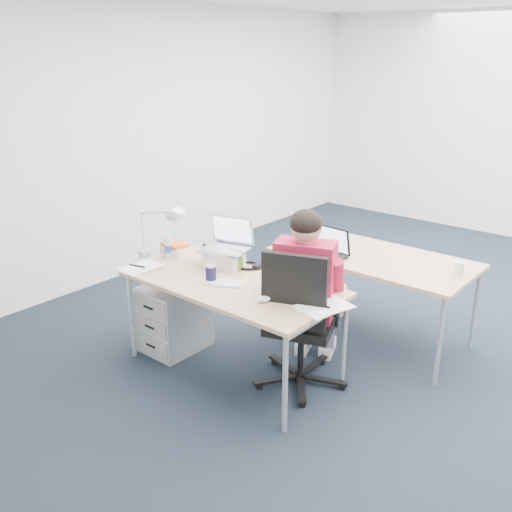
{
  "coord_description": "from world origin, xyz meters",
  "views": [
    {
      "loc": [
        1.81,
        -4.1,
        2.3
      ],
      "look_at": [
        -0.76,
        -1.01,
        0.85
      ],
      "focal_mm": 40.0,
      "sensor_mm": 36.0,
      "label": 1
    }
  ],
  "objects_px": {
    "office_chair": "(300,347)",
    "headphones": "(248,265)",
    "book_stack": "(176,248)",
    "drawer_pedestal_near": "(175,317)",
    "far_cup": "(459,269)",
    "cordless_phone": "(206,252)",
    "bear_figurine": "(239,260)",
    "can_koozie": "(211,273)",
    "drawer_pedestal_far": "(311,291)",
    "water_bottle": "(168,246)",
    "dark_laptop": "(323,242)",
    "wireless_keyboard": "(224,283)",
    "computer_mouse": "(264,299)",
    "sunglasses": "(295,285)",
    "desk_far": "(373,261)",
    "desk_lamp": "(155,230)",
    "silver_laptop": "(224,244)",
    "desk_near": "(232,287)",
    "seated_person": "(309,293)"
  },
  "relations": [
    {
      "from": "bear_figurine",
      "to": "water_bottle",
      "type": "bearing_deg",
      "value": 171.35
    },
    {
      "from": "can_koozie",
      "to": "far_cup",
      "type": "xyz_separation_m",
      "value": [
        1.33,
        1.25,
        -0.01
      ]
    },
    {
      "from": "wireless_keyboard",
      "to": "far_cup",
      "type": "height_order",
      "value": "far_cup"
    },
    {
      "from": "office_chair",
      "to": "headphones",
      "type": "relative_size",
      "value": 4.76
    },
    {
      "from": "cordless_phone",
      "to": "wireless_keyboard",
      "type": "bearing_deg",
      "value": -52.56
    },
    {
      "from": "computer_mouse",
      "to": "dark_laptop",
      "type": "bearing_deg",
      "value": 118.57
    },
    {
      "from": "book_stack",
      "to": "drawer_pedestal_near",
      "type": "bearing_deg",
      "value": -50.13
    },
    {
      "from": "desk_near",
      "to": "far_cup",
      "type": "xyz_separation_m",
      "value": [
        1.21,
        1.15,
        0.1
      ]
    },
    {
      "from": "seated_person",
      "to": "far_cup",
      "type": "xyz_separation_m",
      "value": [
        0.77,
        0.82,
        0.13
      ]
    },
    {
      "from": "office_chair",
      "to": "headphones",
      "type": "bearing_deg",
      "value": 146.86
    },
    {
      "from": "headphones",
      "to": "water_bottle",
      "type": "relative_size",
      "value": 1.15
    },
    {
      "from": "desk_lamp",
      "to": "seated_person",
      "type": "bearing_deg",
      "value": 32.48
    },
    {
      "from": "desk_near",
      "to": "computer_mouse",
      "type": "bearing_deg",
      "value": -17.72
    },
    {
      "from": "seated_person",
      "to": "desk_near",
      "type": "bearing_deg",
      "value": -164.83
    },
    {
      "from": "seated_person",
      "to": "far_cup",
      "type": "distance_m",
      "value": 1.14
    },
    {
      "from": "dark_laptop",
      "to": "far_cup",
      "type": "relative_size",
      "value": 3.24
    },
    {
      "from": "drawer_pedestal_far",
      "to": "dark_laptop",
      "type": "bearing_deg",
      "value": -43.67
    },
    {
      "from": "far_cup",
      "to": "dark_laptop",
      "type": "bearing_deg",
      "value": -163.01
    },
    {
      "from": "desk_far",
      "to": "can_koozie",
      "type": "height_order",
      "value": "can_koozie"
    },
    {
      "from": "bear_figurine",
      "to": "sunglasses",
      "type": "bearing_deg",
      "value": -23.16
    },
    {
      "from": "drawer_pedestal_near",
      "to": "dark_laptop",
      "type": "bearing_deg",
      "value": 47.51
    },
    {
      "from": "water_bottle",
      "to": "desk_lamp",
      "type": "bearing_deg",
      "value": -89.33
    },
    {
      "from": "computer_mouse",
      "to": "dark_laptop",
      "type": "distance_m",
      "value": 1.0
    },
    {
      "from": "wireless_keyboard",
      "to": "book_stack",
      "type": "relative_size",
      "value": 1.38
    },
    {
      "from": "drawer_pedestal_near",
      "to": "far_cup",
      "type": "bearing_deg",
      "value": 33.34
    },
    {
      "from": "office_chair",
      "to": "headphones",
      "type": "xyz_separation_m",
      "value": [
        -0.6,
        0.13,
        0.44
      ]
    },
    {
      "from": "drawer_pedestal_near",
      "to": "water_bottle",
      "type": "height_order",
      "value": "water_bottle"
    },
    {
      "from": "computer_mouse",
      "to": "sunglasses",
      "type": "bearing_deg",
      "value": 107.55
    },
    {
      "from": "desk_near",
      "to": "drawer_pedestal_near",
      "type": "height_order",
      "value": "desk_near"
    },
    {
      "from": "drawer_pedestal_near",
      "to": "cordless_phone",
      "type": "height_order",
      "value": "cordless_phone"
    },
    {
      "from": "desk_far",
      "to": "water_bottle",
      "type": "xyz_separation_m",
      "value": [
        -1.26,
        -1.09,
        0.14
      ]
    },
    {
      "from": "drawer_pedestal_far",
      "to": "can_koozie",
      "type": "relative_size",
      "value": 4.34
    },
    {
      "from": "desk_near",
      "to": "desk_lamp",
      "type": "xyz_separation_m",
      "value": [
        -0.74,
        -0.07,
        0.3
      ]
    },
    {
      "from": "headphones",
      "to": "bear_figurine",
      "type": "distance_m",
      "value": 0.1
    },
    {
      "from": "desk_far",
      "to": "desk_lamp",
      "type": "distance_m",
      "value": 1.77
    },
    {
      "from": "drawer_pedestal_far",
      "to": "desk_lamp",
      "type": "xyz_separation_m",
      "value": [
        -0.68,
        -1.17,
        0.71
      ]
    },
    {
      "from": "headphones",
      "to": "computer_mouse",
      "type": "bearing_deg",
      "value": -50.67
    },
    {
      "from": "silver_laptop",
      "to": "far_cup",
      "type": "xyz_separation_m",
      "value": [
        1.46,
        0.97,
        -0.13
      ]
    },
    {
      "from": "bear_figurine",
      "to": "can_koozie",
      "type": "bearing_deg",
      "value": -113.1
    },
    {
      "from": "far_cup",
      "to": "cordless_phone",
      "type": "bearing_deg",
      "value": -149.99
    },
    {
      "from": "desk_near",
      "to": "sunglasses",
      "type": "relative_size",
      "value": 17.41
    },
    {
      "from": "water_bottle",
      "to": "sunglasses",
      "type": "height_order",
      "value": "water_bottle"
    },
    {
      "from": "office_chair",
      "to": "bear_figurine",
      "type": "bearing_deg",
      "value": 154.17
    },
    {
      "from": "wireless_keyboard",
      "to": "bear_figurine",
      "type": "height_order",
      "value": "bear_figurine"
    },
    {
      "from": "silver_laptop",
      "to": "desk_lamp",
      "type": "relative_size",
      "value": 0.72
    },
    {
      "from": "can_koozie",
      "to": "dark_laptop",
      "type": "distance_m",
      "value": 1.0
    },
    {
      "from": "desk_far",
      "to": "far_cup",
      "type": "distance_m",
      "value": 0.7
    },
    {
      "from": "office_chair",
      "to": "computer_mouse",
      "type": "bearing_deg",
      "value": -129.96
    },
    {
      "from": "drawer_pedestal_far",
      "to": "book_stack",
      "type": "height_order",
      "value": "book_stack"
    },
    {
      "from": "water_bottle",
      "to": "dark_laptop",
      "type": "height_order",
      "value": "dark_laptop"
    }
  ]
}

